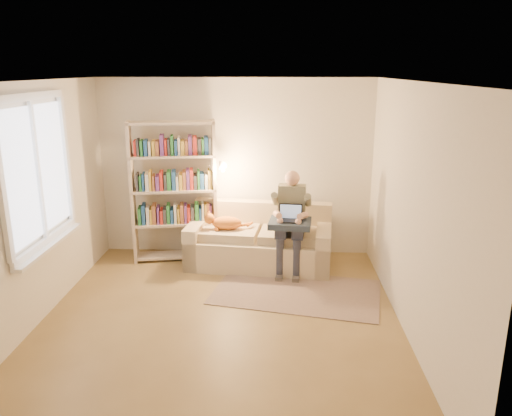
{
  "coord_description": "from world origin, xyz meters",
  "views": [
    {
      "loc": [
        0.62,
        -4.97,
        2.73
      ],
      "look_at": [
        0.36,
        1.0,
        1.04
      ],
      "focal_mm": 35.0,
      "sensor_mm": 36.0,
      "label": 1
    }
  ],
  "objects_px": {
    "laptop": "(288,216)",
    "cat": "(224,222)",
    "bookshelf": "(174,185)",
    "sofa": "(260,243)",
    "person": "(291,216)"
  },
  "relations": [
    {
      "from": "sofa",
      "to": "person",
      "type": "distance_m",
      "value": 0.67
    },
    {
      "from": "sofa",
      "to": "person",
      "type": "bearing_deg",
      "value": -18.7
    },
    {
      "from": "bookshelf",
      "to": "cat",
      "type": "bearing_deg",
      "value": -27.31
    },
    {
      "from": "cat",
      "to": "bookshelf",
      "type": "relative_size",
      "value": 0.31
    },
    {
      "from": "sofa",
      "to": "person",
      "type": "xyz_separation_m",
      "value": [
        0.43,
        -0.2,
        0.48
      ]
    },
    {
      "from": "person",
      "to": "laptop",
      "type": "height_order",
      "value": "person"
    },
    {
      "from": "sofa",
      "to": "cat",
      "type": "bearing_deg",
      "value": -165.2
    },
    {
      "from": "bookshelf",
      "to": "sofa",
      "type": "bearing_deg",
      "value": -17.02
    },
    {
      "from": "cat",
      "to": "sofa",
      "type": "bearing_deg",
      "value": 14.8
    },
    {
      "from": "laptop",
      "to": "bookshelf",
      "type": "distance_m",
      "value": 1.71
    },
    {
      "from": "sofa",
      "to": "laptop",
      "type": "xyz_separation_m",
      "value": [
        0.39,
        -0.31,
        0.5
      ]
    },
    {
      "from": "cat",
      "to": "laptop",
      "type": "distance_m",
      "value": 0.93
    },
    {
      "from": "laptop",
      "to": "cat",
      "type": "bearing_deg",
      "value": 171.36
    },
    {
      "from": "bookshelf",
      "to": "person",
      "type": "bearing_deg",
      "value": -21.84
    },
    {
      "from": "person",
      "to": "cat",
      "type": "xyz_separation_m",
      "value": [
        -0.93,
        0.12,
        -0.15
      ]
    }
  ]
}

